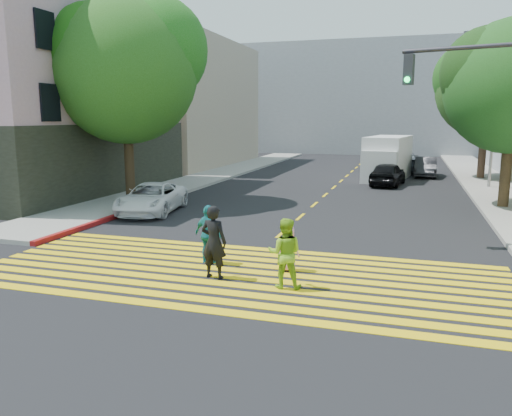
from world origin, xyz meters
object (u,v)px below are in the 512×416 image
at_px(pedestrian_child, 288,248).
at_px(pedestrian_man, 214,242).
at_px(tree_right_far, 489,82).
at_px(dark_car_parked, 425,167).
at_px(silver_car, 404,162).
at_px(pedestrian_woman, 285,253).
at_px(dark_car_near, 388,174).
at_px(tree_left, 127,63).
at_px(white_sedan, 152,198).
at_px(pedestrian_extra, 209,234).
at_px(white_van, 387,159).

bearing_deg(pedestrian_child, pedestrian_man, 47.57).
distance_m(tree_right_far, dark_car_parked, 6.46).
height_order(silver_car, dark_car_parked, silver_car).
bearing_deg(pedestrian_man, silver_car, -92.91).
height_order(pedestrian_woman, dark_car_near, pedestrian_woman).
bearing_deg(pedestrian_man, tree_left, -44.39).
relative_size(tree_left, pedestrian_woman, 5.68).
height_order(pedestrian_woman, white_sedan, pedestrian_woman).
bearing_deg(tree_right_far, white_sedan, -132.04).
relative_size(pedestrian_child, dark_car_parked, 0.30).
distance_m(silver_car, dark_car_parked, 3.19).
xyz_separation_m(tree_right_far, dark_car_near, (-5.62, -4.51, -5.38)).
distance_m(pedestrian_man, silver_car, 27.48).
height_order(tree_right_far, pedestrian_woman, tree_right_far).
height_order(pedestrian_man, pedestrian_woman, pedestrian_man).
xyz_separation_m(pedestrian_woman, pedestrian_extra, (-2.44, 1.32, -0.02)).
bearing_deg(pedestrian_woman, white_van, -101.36).
relative_size(pedestrian_woman, silver_car, 0.33).
height_order(tree_left, pedestrian_man, tree_left).
relative_size(pedestrian_man, white_van, 0.30).
height_order(dark_car_near, white_van, white_van).
bearing_deg(pedestrian_man, pedestrian_woman, 179.66).
bearing_deg(silver_car, pedestrian_man, 79.79).
bearing_deg(white_van, tree_right_far, 23.75).
height_order(tree_left, dark_car_near, tree_left).
height_order(dark_car_near, silver_car, silver_car).
height_order(pedestrian_child, white_sedan, white_sedan).
xyz_separation_m(white_sedan, white_van, (8.77, 14.57, 0.69)).
distance_m(pedestrian_woman, pedestrian_extra, 2.78).
bearing_deg(white_van, tree_left, -122.95).
xyz_separation_m(tree_left, pedestrian_man, (7.85, -9.34, -5.40)).
xyz_separation_m(tree_right_far, pedestrian_man, (-8.89, -23.44, -5.16)).
xyz_separation_m(tree_left, dark_car_near, (11.12, 9.59, -5.62)).
distance_m(tree_left, pedestrian_woman, 14.65).
bearing_deg(pedestrian_man, white_van, -92.44).
distance_m(pedestrian_woman, white_van, 22.05).
bearing_deg(dark_car_near, white_van, -78.01).
bearing_deg(white_van, pedestrian_man, -89.77).
bearing_deg(silver_car, tree_right_far, 140.64).
xyz_separation_m(silver_car, dark_car_parked, (1.45, -2.84, -0.08)).
relative_size(white_sedan, dark_car_parked, 1.11).
bearing_deg(white_sedan, dark_car_near, 43.35).
height_order(white_sedan, dark_car_parked, dark_car_parked).
distance_m(white_sedan, silver_car, 22.19).
relative_size(pedestrian_woman, dark_car_parked, 0.42).
bearing_deg(dark_car_parked, white_van, -132.61).
relative_size(silver_car, white_van, 0.83).
height_order(tree_right_far, pedestrian_extra, tree_right_far).
relative_size(dark_car_near, silver_car, 0.80).
bearing_deg(tree_right_far, tree_left, -139.90).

